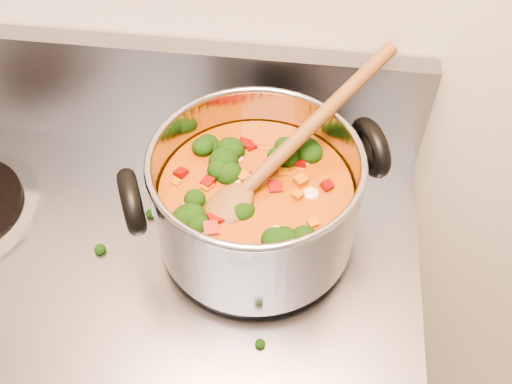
% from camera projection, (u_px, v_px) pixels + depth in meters
% --- Properties ---
extents(stockpot, '(0.30, 0.23, 0.14)m').
position_uv_depth(stockpot, '(256.00, 199.00, 0.65)').
color(stockpot, '#A8A8B0').
rests_on(stockpot, electric_range).
extents(wooden_spoon, '(0.22, 0.25, 0.12)m').
position_uv_depth(wooden_spoon, '(270.00, 166.00, 0.62)').
color(wooden_spoon, brown).
rests_on(wooden_spoon, stockpot).
extents(cooktop_crumbs, '(0.20, 0.33, 0.01)m').
position_uv_depth(cooktop_crumbs, '(224.00, 194.00, 0.75)').
color(cooktop_crumbs, black).
rests_on(cooktop_crumbs, electric_range).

